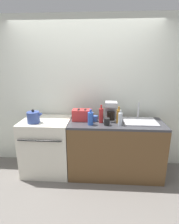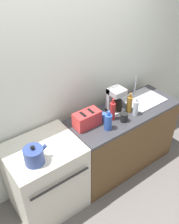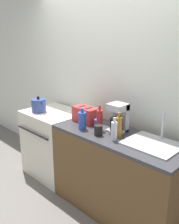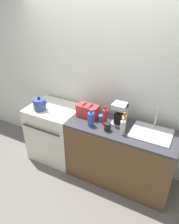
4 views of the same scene
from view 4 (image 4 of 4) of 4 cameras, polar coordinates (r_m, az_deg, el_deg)
The scene contains 14 objects.
ground_plane at distance 3.52m, azimuth -2.93°, elevation -16.96°, with size 12.00×12.00×0.00m, color slate.
wall_back at distance 3.29m, azimuth 2.75°, elevation 7.17°, with size 8.00×0.05×2.60m.
stove at distance 3.69m, azimuth -8.88°, elevation -5.11°, with size 0.78×0.69×0.93m.
counter_block at distance 3.24m, azimuth 7.93°, elevation -11.01°, with size 1.50×0.59×0.93m.
kettle at distance 3.40m, azimuth -12.90°, elevation 1.97°, with size 0.24×0.19×0.22m.
toaster at distance 3.13m, azimuth -0.45°, elevation 0.31°, with size 0.31×0.16×0.18m.
coffee_maker at distance 2.98m, azimuth 7.88°, elevation -0.24°, with size 0.18×0.18×0.31m.
sink_tray at distance 2.92m, azimuth 15.87°, elevation -5.21°, with size 0.51×0.42×0.28m.
bottle_amber at distance 2.86m, azimuth 8.96°, elevation -2.81°, with size 0.07×0.07×0.26m.
bottle_blue at distance 2.92m, azimuth 0.36°, elevation -1.85°, with size 0.09×0.09×0.24m.
bottle_red at distance 2.94m, azimuth 4.08°, elevation -1.33°, with size 0.06×0.06×0.28m.
bottle_clear at distance 2.79m, azimuth 8.63°, elevation -4.01°, with size 0.06×0.06×0.24m.
cup_black at distance 2.86m, azimuth 4.72°, elevation -3.88°, with size 0.09×0.09×0.11m.
cup_blue at distance 3.05m, azimuth 2.98°, elevation -1.59°, with size 0.07×0.07×0.09m.
Camera 4 is at (1.27, -2.05, 2.57)m, focal length 35.00 mm.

